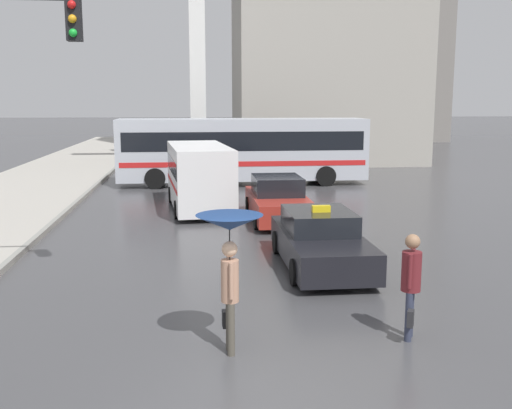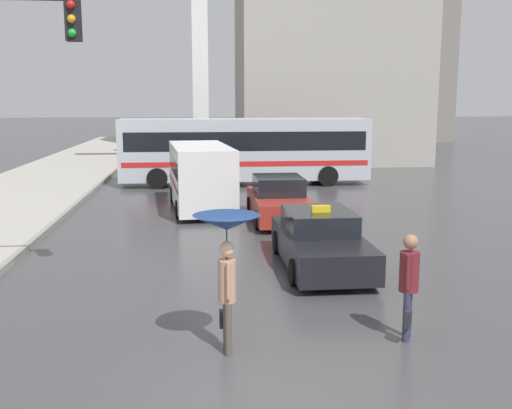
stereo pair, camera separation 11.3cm
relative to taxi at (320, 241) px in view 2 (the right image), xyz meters
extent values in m
plane|color=#424244|center=(-2.10, -6.62, -0.63)|extent=(300.00, 300.00, 0.00)
cube|color=black|center=(0.00, -0.05, -0.12)|extent=(1.80, 4.60, 0.69)
cube|color=black|center=(0.00, 0.18, 0.47)|extent=(1.58, 2.07, 0.51)
cylinder|color=black|center=(0.86, -1.48, -0.33)|extent=(0.20, 0.60, 0.60)
cylinder|color=black|center=(-0.85, -1.48, -0.33)|extent=(0.20, 0.60, 0.60)
cylinder|color=black|center=(0.86, 1.38, -0.33)|extent=(0.20, 0.60, 0.60)
cylinder|color=black|center=(-0.85, 1.38, -0.33)|extent=(0.20, 0.60, 0.60)
cube|color=yellow|center=(0.00, -0.05, 0.81)|extent=(0.44, 0.16, 0.16)
cube|color=#A52D23|center=(-0.20, 5.80, -0.11)|extent=(1.80, 4.56, 0.71)
cube|color=black|center=(-0.20, 6.03, 0.55)|extent=(1.58, 2.05, 0.61)
cylinder|color=black|center=(0.66, 4.38, -0.33)|extent=(0.20, 0.60, 0.60)
cylinder|color=black|center=(-1.05, 4.38, -0.33)|extent=(0.20, 0.60, 0.60)
cylinder|color=black|center=(0.66, 7.21, -0.33)|extent=(0.20, 0.60, 0.60)
cylinder|color=black|center=(-1.05, 7.21, -0.33)|extent=(0.20, 0.60, 0.60)
cube|color=white|center=(-2.81, 8.26, 0.64)|extent=(2.51, 5.85, 2.22)
cube|color=black|center=(-2.81, 8.26, 1.04)|extent=(2.49, 5.40, 0.57)
cube|color=red|center=(-2.81, 8.26, 0.37)|extent=(2.51, 5.62, 0.14)
cylinder|color=black|center=(-1.71, 6.65, -0.32)|extent=(0.26, 0.65, 0.63)
cylinder|color=black|center=(-3.60, 6.47, -0.32)|extent=(0.26, 0.65, 0.63)
cylinder|color=black|center=(-2.02, 10.04, -0.32)|extent=(0.26, 0.65, 0.63)
cylinder|color=black|center=(-3.92, 9.87, -0.32)|extent=(0.26, 0.65, 0.63)
cube|color=#B2B7C1|center=(-0.62, 15.02, 1.09)|extent=(11.94, 2.59, 2.91)
cube|color=black|center=(-0.62, 15.02, 1.52)|extent=(11.35, 2.61, 0.89)
cube|color=red|center=(-0.62, 15.02, 0.48)|extent=(11.58, 2.61, 0.24)
cylinder|color=black|center=(-4.78, 13.79, -0.15)|extent=(0.96, 0.29, 0.96)
cylinder|color=black|center=(-4.80, 16.19, -0.15)|extent=(0.96, 0.29, 0.96)
cylinder|color=black|center=(3.27, 13.85, -0.15)|extent=(0.96, 0.29, 0.96)
cylinder|color=black|center=(3.25, 16.25, -0.15)|extent=(0.96, 0.29, 0.96)
cylinder|color=#4C473D|center=(-2.50, -5.00, -0.20)|extent=(0.13, 0.13, 0.86)
cylinder|color=#4C473D|center=(-2.51, -4.78, -0.20)|extent=(0.13, 0.13, 0.86)
cylinder|color=tan|center=(-2.51, -4.89, 0.57)|extent=(0.30, 0.30, 0.68)
sphere|color=#DBAD89|center=(-2.51, -4.89, 1.08)|extent=(0.25, 0.25, 0.25)
cylinder|color=tan|center=(-2.50, -5.07, 0.62)|extent=(0.07, 0.07, 0.58)
cylinder|color=tan|center=(-2.52, -4.70, 0.62)|extent=(0.07, 0.07, 0.58)
cone|color=navy|center=(-2.51, -4.89, 1.50)|extent=(1.06, 1.06, 0.24)
cylinder|color=black|center=(-2.51, -4.89, 1.15)|extent=(0.02, 0.02, 0.70)
cube|color=#262628|center=(-2.57, -4.63, -0.16)|extent=(0.11, 0.18, 0.28)
cylinder|color=#2D3347|center=(0.59, -4.55, -0.21)|extent=(0.16, 0.16, 0.85)
cylinder|color=#2D3347|center=(0.49, -4.74, -0.21)|extent=(0.16, 0.16, 0.85)
cylinder|color=maroon|center=(0.54, -4.64, 0.56)|extent=(0.44, 0.44, 0.67)
sphere|color=#997051|center=(0.54, -4.64, 1.07)|extent=(0.25, 0.25, 0.25)
cylinder|color=maroon|center=(0.64, -4.46, 0.61)|extent=(0.09, 0.09, 0.57)
cylinder|color=maroon|center=(0.45, -4.82, 0.61)|extent=(0.09, 0.09, 0.57)
cube|color=#262628|center=(0.46, -4.92, -0.16)|extent=(0.17, 0.21, 0.28)
cube|color=black|center=(-5.28, -1.70, 4.91)|extent=(0.28, 0.28, 0.80)
sphere|color=red|center=(-5.28, -1.86, 5.17)|extent=(0.16, 0.16, 0.16)
sphere|color=orange|center=(-5.28, -1.86, 4.91)|extent=(0.16, 0.16, 0.16)
sphere|color=green|center=(-5.28, -1.86, 4.65)|extent=(0.16, 0.16, 0.16)
camera|label=1|loc=(-3.07, -13.96, 3.35)|focal=42.00mm
camera|label=2|loc=(-2.96, -13.97, 3.35)|focal=42.00mm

